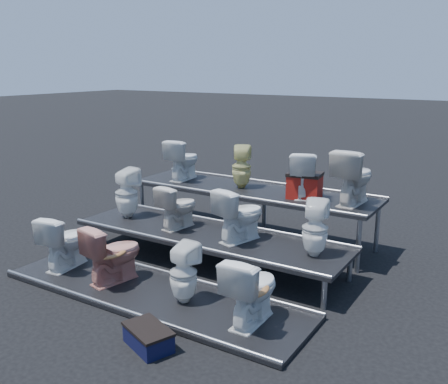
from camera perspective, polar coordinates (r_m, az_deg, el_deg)
The scene contains 18 objects.
ground at distance 7.50m, azimuth -1.77°, elevation -8.09°, with size 80.00×80.00×0.00m, color black.
tier_front at distance 6.54m, azimuth -8.21°, elevation -11.45°, with size 4.20×1.20×0.06m, color black.
tier_mid at distance 7.41m, azimuth -1.78°, elevation -6.45°, with size 4.20×1.20×0.46m, color black.
tier_back at distance 8.41m, azimuth 3.12°, elevation -2.50°, with size 4.20×1.20×0.86m, color black.
toilet_0 at distance 7.42m, azimuth -17.67°, elevation -5.33°, with size 0.43×0.76×0.78m, color white.
toilet_1 at distance 6.77m, azimuth -12.54°, elevation -6.82°, with size 0.44×0.77×0.79m, color tan.
toilet_2 at distance 6.08m, azimuth -4.65°, elevation -9.22°, with size 0.33×0.34×0.74m, color white.
toilet_3 at distance 5.61m, azimuth 3.17°, elevation -10.99°, with size 0.44×0.78×0.80m, color white.
toilet_4 at distance 8.17m, azimuth -11.07°, elevation -0.12°, with size 0.36×0.37×0.80m, color white.
toilet_5 at distance 7.54m, azimuth -5.30°, elevation -1.64°, with size 0.37×0.65×0.67m, color silver.
toilet_6 at distance 6.95m, azimuth 1.84°, elevation -2.56°, with size 0.42×0.75×0.76m, color white.
toilet_7 at distance 6.50m, azimuth 10.37°, elevation -4.10°, with size 0.33×0.34×0.74m, color white.
toilet_8 at distance 8.95m, azimuth -4.70°, elevation 3.74°, with size 0.41×0.71×0.73m, color white.
toilet_9 at distance 8.31m, azimuth 2.02°, elevation 2.89°, with size 0.32×0.33×0.71m, color #D6D386.
toilet_10 at distance 7.82m, azimuth 9.09°, elevation 2.04°, with size 0.40×0.70×0.72m, color white.
toilet_11 at distance 7.55m, azimuth 14.58°, elevation 1.74°, with size 0.46×0.81×0.83m, color silver.
red_crate at distance 7.78m, azimuth 9.19°, elevation 0.58°, with size 0.49×0.39×0.35m, color #9D1C11.
step_stool at distance 5.46m, azimuth -8.64°, elevation -16.23°, with size 0.54×0.32×0.19m, color black.
Camera 1 is at (3.85, -5.77, 2.85)m, focal length 40.00 mm.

